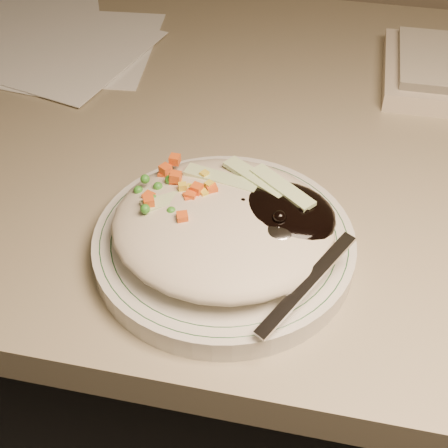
# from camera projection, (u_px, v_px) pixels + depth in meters

# --- Properties ---
(desk) EXTENTS (1.40, 0.70, 0.74)m
(desk) POSITION_uv_depth(u_px,v_px,m) (295.00, 251.00, 0.84)
(desk) COLOR gray
(desk) RESTS_ON ground
(plate) EXTENTS (0.23, 0.23, 0.02)m
(plate) POSITION_uv_depth(u_px,v_px,m) (224.00, 245.00, 0.56)
(plate) COLOR silver
(plate) RESTS_ON desk
(plate_rim) EXTENTS (0.22, 0.22, 0.00)m
(plate_rim) POSITION_uv_depth(u_px,v_px,m) (224.00, 237.00, 0.55)
(plate_rim) COLOR #144723
(plate_rim) RESTS_ON plate
(meal) EXTENTS (0.21, 0.19, 0.05)m
(meal) POSITION_uv_depth(u_px,v_px,m) (229.00, 221.00, 0.53)
(meal) COLOR #BFB39B
(meal) RESTS_ON plate
(papers) EXTENTS (0.43, 0.35, 0.00)m
(papers) POSITION_uv_depth(u_px,v_px,m) (21.00, 38.00, 0.86)
(papers) COLOR white
(papers) RESTS_ON desk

